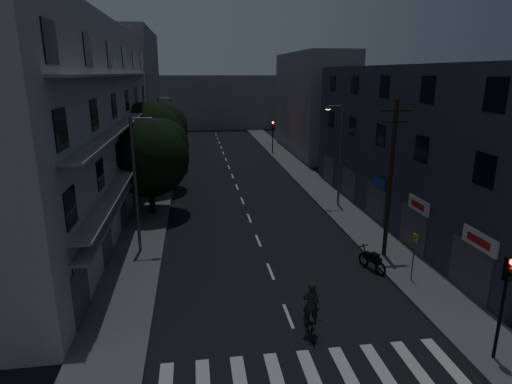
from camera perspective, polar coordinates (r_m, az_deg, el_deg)
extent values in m
plane|color=black|center=(41.10, -2.63, 0.82)|extent=(160.00, 160.00, 0.00)
cube|color=#565659|center=(41.06, -13.10, 0.51)|extent=(3.00, 90.00, 0.15)
cube|color=#565659|center=(42.45, 7.50, 1.29)|extent=(3.00, 90.00, 0.15)
cube|color=beige|center=(16.42, -2.08, -24.19)|extent=(0.50, 3.00, 0.01)
cube|color=beige|center=(16.58, 2.80, -23.76)|extent=(0.50, 3.00, 0.01)
cube|color=beige|center=(16.83, 7.53, -23.20)|extent=(0.50, 3.00, 0.01)
cube|color=beige|center=(17.17, 12.06, -22.52)|extent=(0.50, 3.00, 0.01)
cube|color=beige|center=(17.61, 16.34, -21.75)|extent=(0.50, 3.00, 0.01)
cube|color=beige|center=(18.13, 20.34, -20.93)|extent=(0.50, 3.00, 0.01)
cube|color=beige|center=(18.72, 24.07, -20.07)|extent=(0.50, 3.00, 0.01)
cube|color=beige|center=(19.99, 4.33, -16.15)|extent=(0.15, 2.00, 0.01)
cube|color=beige|center=(23.85, 1.95, -10.52)|extent=(0.15, 2.00, 0.01)
cube|color=beige|center=(27.90, 0.30, -6.49)|extent=(0.15, 2.00, 0.01)
cube|color=beige|center=(32.07, -0.91, -3.48)|extent=(0.15, 2.00, 0.01)
cube|color=beige|center=(36.32, -1.83, -1.17)|extent=(0.15, 2.00, 0.01)
cube|color=beige|center=(40.62, -2.55, 0.65)|extent=(0.15, 2.00, 0.01)
cube|color=beige|center=(44.96, -3.14, 2.12)|extent=(0.15, 2.00, 0.01)
cube|color=beige|center=(49.33, -3.63, 3.33)|extent=(0.15, 2.00, 0.01)
cube|color=beige|center=(53.73, -4.03, 4.35)|extent=(0.15, 2.00, 0.01)
cube|color=beige|center=(58.13, -4.38, 5.21)|extent=(0.15, 2.00, 0.01)
cube|color=beige|center=(62.55, -4.67, 5.94)|extent=(0.15, 2.00, 0.01)
cube|color=beige|center=(66.99, -4.93, 6.58)|extent=(0.15, 2.00, 0.01)
cube|color=beige|center=(71.43, -5.16, 7.15)|extent=(0.15, 2.00, 0.01)
cube|color=beige|center=(75.87, -5.36, 7.64)|extent=(0.15, 2.00, 0.01)
cube|color=#ACACA7|center=(33.72, -22.46, 8.50)|extent=(6.00, 36.00, 14.00)
cube|color=black|center=(20.16, -22.50, -10.64)|extent=(0.06, 1.60, 1.60)
cube|color=black|center=(25.55, -19.38, -4.75)|extent=(0.06, 1.60, 1.60)
cube|color=black|center=(31.17, -17.40, -0.94)|extent=(0.06, 1.60, 1.60)
cube|color=black|center=(36.90, -16.03, 1.70)|extent=(0.06, 1.60, 1.60)
cube|color=black|center=(42.71, -15.04, 3.62)|extent=(0.06, 1.60, 1.60)
cube|color=black|center=(48.57, -14.27, 5.08)|extent=(0.06, 1.60, 1.60)
cube|color=black|center=(19.03, -23.50, -1.93)|extent=(0.06, 1.60, 1.60)
cube|color=black|center=(24.67, -20.05, 2.24)|extent=(0.06, 1.60, 1.60)
cube|color=black|center=(30.45, -17.89, 4.84)|extent=(0.06, 1.60, 1.60)
cube|color=black|center=(36.30, -16.41, 6.60)|extent=(0.06, 1.60, 1.60)
cube|color=black|center=(42.19, -15.34, 7.87)|extent=(0.06, 1.60, 1.60)
cube|color=black|center=(48.11, -14.53, 8.83)|extent=(0.06, 1.60, 1.60)
cube|color=black|center=(18.39, -24.58, 7.63)|extent=(0.06, 1.60, 1.60)
cube|color=black|center=(24.18, -20.76, 9.63)|extent=(0.06, 1.60, 1.60)
cube|color=black|center=(30.05, -18.41, 10.84)|extent=(0.06, 1.60, 1.60)
cube|color=black|center=(35.97, -16.81, 11.64)|extent=(0.06, 1.60, 1.60)
cube|color=black|center=(41.91, -15.66, 12.21)|extent=(0.06, 1.60, 1.60)
cube|color=black|center=(47.86, -14.80, 12.63)|extent=(0.06, 1.60, 1.60)
cube|color=black|center=(18.30, -25.76, 17.56)|extent=(0.06, 1.60, 1.60)
cube|color=black|center=(24.11, -21.53, 17.19)|extent=(0.06, 1.60, 1.60)
cube|color=black|center=(30.00, -18.95, 16.92)|extent=(0.06, 1.60, 1.60)
cube|color=black|center=(35.92, -17.23, 16.72)|extent=(0.06, 1.60, 1.60)
cube|color=black|center=(41.87, -16.00, 16.57)|extent=(0.06, 1.60, 1.60)
cube|color=black|center=(47.82, -15.07, 16.45)|extent=(0.06, 1.60, 1.60)
cube|color=gray|center=(33.51, -16.11, 3.82)|extent=(1.00, 32.40, 0.12)
cube|color=gray|center=(33.03, -16.54, 9.26)|extent=(1.00, 32.40, 0.12)
cube|color=gray|center=(32.87, -16.98, 14.80)|extent=(1.00, 32.40, 0.12)
cube|color=gray|center=(33.71, -16.17, 2.32)|extent=(0.80, 32.40, 0.12)
cube|color=#424247|center=(20.42, -22.29, -12.15)|extent=(0.06, 2.40, 2.40)
cube|color=#424247|center=(25.76, -19.24, -6.00)|extent=(0.06, 2.40, 2.40)
cube|color=#424247|center=(31.33, -17.29, -1.99)|extent=(0.06, 2.40, 2.40)
cube|color=#424247|center=(37.05, -15.95, 0.80)|extent=(0.06, 2.40, 2.40)
cube|color=#424247|center=(42.83, -14.97, 2.84)|extent=(0.06, 2.40, 2.40)
cube|color=#424247|center=(48.68, -14.21, 4.39)|extent=(0.06, 2.40, 2.40)
cube|color=#2A303A|center=(33.05, 20.63, 5.93)|extent=(6.00, 28.00, 11.00)
cube|color=black|center=(21.77, 28.16, 2.60)|extent=(0.06, 1.40, 1.50)
cube|color=black|center=(26.30, 21.19, 5.37)|extent=(0.06, 1.40, 1.50)
cube|color=black|center=(31.14, 16.30, 7.25)|extent=(0.06, 1.40, 1.50)
cube|color=black|center=(36.17, 12.71, 8.59)|extent=(0.06, 1.40, 1.50)
cube|color=black|center=(41.32, 10.00, 9.57)|extent=(0.06, 1.40, 1.50)
cube|color=black|center=(21.37, 29.31, 11.24)|extent=(0.06, 1.40, 1.50)
cube|color=black|center=(25.97, 21.92, 12.53)|extent=(0.06, 1.40, 1.50)
cube|color=black|center=(30.86, 16.77, 13.31)|extent=(0.06, 1.40, 1.50)
cube|color=black|center=(35.94, 13.04, 13.81)|extent=(0.06, 1.40, 1.50)
cube|color=black|center=(41.12, 10.22, 14.15)|extent=(0.06, 1.40, 1.50)
cube|color=#424247|center=(23.22, 26.57, -9.25)|extent=(0.06, 3.00, 2.60)
cube|color=#424247|center=(27.51, 20.17, -4.71)|extent=(0.06, 3.00, 2.60)
cube|color=#424247|center=(32.17, 15.62, -1.40)|extent=(0.06, 3.00, 2.60)
cube|color=#424247|center=(37.06, 12.25, 1.06)|extent=(0.06, 3.00, 2.60)
cube|color=#424247|center=(42.10, 9.67, 2.93)|extent=(0.06, 3.00, 2.60)
cube|color=silver|center=(22.19, 27.68, -5.77)|extent=(0.12, 2.40, 0.80)
cube|color=#B21414|center=(22.14, 27.51, -5.79)|extent=(0.02, 1.60, 0.36)
cube|color=silver|center=(26.54, 20.88, -1.64)|extent=(0.12, 2.20, 0.80)
cube|color=#B21414|center=(26.50, 20.73, -1.65)|extent=(0.02, 1.40, 0.36)
cube|color=navy|center=(31.26, 16.09, 1.31)|extent=(0.12, 2.00, 0.70)
cube|color=slate|center=(63.12, -16.12, 12.79)|extent=(6.00, 20.00, 16.00)
cube|color=slate|center=(58.87, 7.50, 11.63)|extent=(6.00, 20.00, 13.00)
cube|color=slate|center=(84.81, -5.81, 11.87)|extent=(24.00, 8.00, 10.00)
cylinder|color=black|center=(33.14, -13.79, 0.50)|extent=(0.44, 0.44, 3.92)
sphere|color=black|center=(32.62, -14.06, 4.49)|extent=(5.88, 5.88, 5.88)
sphere|color=black|center=(33.14, -12.50, 6.04)|extent=(4.11, 4.11, 4.11)
sphere|color=black|center=(32.05, -15.52, 4.99)|extent=(3.82, 3.82, 3.82)
cylinder|color=black|center=(39.98, -13.76, 3.34)|extent=(0.44, 0.44, 4.28)
sphere|color=black|center=(39.53, -14.00, 6.97)|extent=(6.45, 6.45, 6.45)
sphere|color=black|center=(40.14, -12.59, 8.35)|extent=(4.51, 4.51, 4.51)
sphere|color=black|center=(38.92, -15.32, 7.47)|extent=(4.19, 4.19, 4.19)
cylinder|color=black|center=(48.03, -12.41, 5.16)|extent=(0.44, 0.44, 3.83)
sphere|color=black|center=(47.68, -12.58, 7.88)|extent=(5.72, 5.72, 5.72)
sphere|color=black|center=(48.24, -11.54, 8.88)|extent=(4.00, 4.00, 4.00)
sphere|color=black|center=(47.12, -13.53, 8.26)|extent=(3.72, 3.72, 3.72)
cylinder|color=black|center=(18.70, 29.73, -14.58)|extent=(0.12, 0.12, 3.20)
cube|color=black|center=(17.83, 30.62, -8.82)|extent=(0.28, 0.22, 0.90)
sphere|color=#3F330C|center=(17.71, 30.94, -8.92)|extent=(0.22, 0.22, 0.22)
sphere|color=black|center=(17.83, 30.80, -9.80)|extent=(0.22, 0.22, 0.22)
cylinder|color=black|center=(57.42, 2.23, 6.87)|extent=(0.12, 0.12, 3.20)
cube|color=black|center=(57.14, 2.26, 8.91)|extent=(0.28, 0.22, 0.90)
sphere|color=#FF0C05|center=(56.95, 2.29, 9.22)|extent=(0.22, 0.22, 0.22)
sphere|color=#3F330C|center=(56.99, 2.28, 8.92)|extent=(0.22, 0.22, 0.22)
sphere|color=black|center=(57.02, 2.28, 8.62)|extent=(0.22, 0.22, 0.22)
cylinder|color=black|center=(54.36, -11.26, 6.09)|extent=(0.12, 0.12, 3.20)
cube|color=black|center=(54.07, -11.38, 8.23)|extent=(0.28, 0.22, 0.90)
sphere|color=black|center=(53.88, -11.41, 8.56)|extent=(0.22, 0.22, 0.22)
sphere|color=#3F330C|center=(53.92, -11.39, 8.24)|extent=(0.22, 0.22, 0.22)
sphere|color=#0CFF26|center=(53.96, -11.37, 7.92)|extent=(0.22, 0.22, 0.22)
cylinder|color=#5A5C62|center=(25.78, -15.77, 0.75)|extent=(0.18, 0.18, 8.00)
cylinder|color=#5A5C62|center=(25.02, -15.06, 9.47)|extent=(1.20, 0.10, 0.10)
cube|color=#5A5C62|center=(24.98, -13.65, 9.20)|extent=(0.45, 0.25, 0.18)
cube|color=#4C4C4C|center=(24.99, -13.64, 8.97)|extent=(0.35, 0.18, 0.04)
cylinder|color=slate|center=(34.48, 11.19, 4.72)|extent=(0.18, 0.18, 8.00)
cylinder|color=slate|center=(33.78, 10.56, 11.21)|extent=(1.20, 0.10, 0.10)
cube|color=slate|center=(33.61, 9.56, 10.98)|extent=(0.45, 0.25, 0.18)
cube|color=#FFD88C|center=(33.61, 9.55, 10.81)|extent=(0.35, 0.18, 0.04)
cylinder|color=#5B5F63|center=(44.23, -12.62, 7.01)|extent=(0.18, 0.18, 8.00)
cylinder|color=#5B5F63|center=(43.79, -12.13, 12.10)|extent=(1.20, 0.10, 0.10)
cube|color=#5B5F63|center=(43.77, -11.32, 11.94)|extent=(0.45, 0.25, 0.18)
cube|color=#4C4C4C|center=(43.77, -11.31, 11.81)|extent=(0.35, 0.18, 0.04)
cylinder|color=black|center=(25.16, 17.46, 1.43)|extent=(0.24, 0.24, 9.00)
cube|color=black|center=(24.54, 18.21, 10.29)|extent=(1.80, 0.10, 0.10)
cube|color=black|center=(24.59, 18.09, 8.90)|extent=(1.50, 0.10, 0.10)
cylinder|color=#595B60|center=(23.53, 20.23, -8.18)|extent=(0.06, 0.06, 2.50)
cube|color=yellow|center=(23.14, 20.48, -5.80)|extent=(0.05, 0.35, 0.45)
torus|color=black|center=(24.30, 16.25, -9.81)|extent=(0.37, 0.78, 0.78)
torus|color=black|center=(25.16, 14.16, -8.74)|extent=(0.37, 0.78, 0.78)
cube|color=black|center=(24.58, 15.24, -8.52)|extent=(0.67, 1.24, 0.39)
cube|color=black|center=(24.36, 15.56, -8.03)|extent=(0.48, 0.58, 0.11)
cylinder|color=black|center=(24.93, 14.32, -7.74)|extent=(0.22, 0.48, 0.93)
cube|color=black|center=(24.87, 14.20, -6.95)|extent=(0.59, 0.24, 0.04)
imported|color=black|center=(18.64, 7.24, -17.04)|extent=(0.70, 1.89, 0.98)
imported|color=black|center=(18.15, 7.35, -14.54)|extent=(0.70, 0.47, 1.88)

